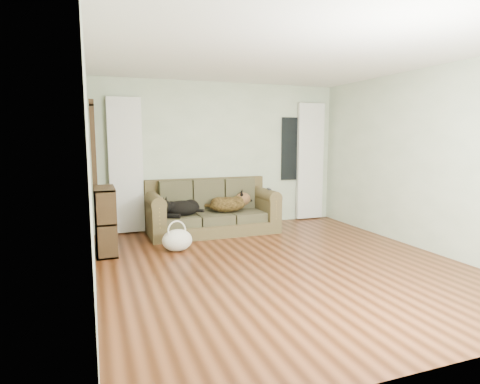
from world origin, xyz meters
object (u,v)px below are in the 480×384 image
object	(u,v)px
dog_shepherd	(229,203)
sofa	(213,207)
dog_black_lab	(180,208)
tote_bag	(177,240)
bookshelf	(105,218)

from	to	relation	value
dog_shepherd	sofa	bearing A→B (deg)	0.89
sofa	dog_shepherd	distance (m)	0.30
dog_black_lab	sofa	bearing A→B (deg)	12.49
tote_bag	sofa	bearing A→B (deg)	48.61
bookshelf	dog_shepherd	bearing A→B (deg)	20.47
dog_shepherd	bookshelf	distance (m)	2.14
dog_black_lab	dog_shepherd	world-z (taller)	dog_shepherd
dog_shepherd	tote_bag	bearing A→B (deg)	42.91
sofa	tote_bag	size ratio (longest dim) A/B	4.97
tote_bag	dog_shepherd	bearing A→B (deg)	39.27
sofa	bookshelf	size ratio (longest dim) A/B	2.32
sofa	bookshelf	bearing A→B (deg)	-160.18
dog_black_lab	bookshelf	size ratio (longest dim) A/B	0.64
dog_shepherd	tote_bag	size ratio (longest dim) A/B	1.49
dog_black_lab	tote_bag	bearing A→B (deg)	-99.34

